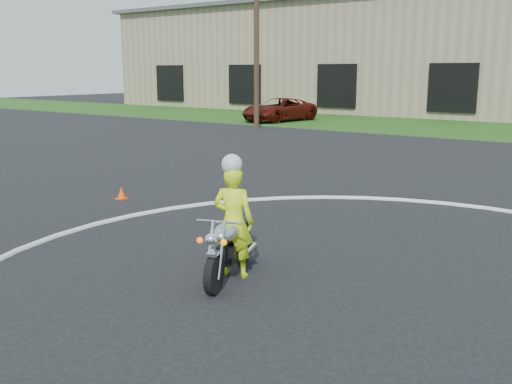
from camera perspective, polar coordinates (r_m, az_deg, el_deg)
The scene contains 4 objects.
primary_motorcycle at distance 8.40m, azimuth -2.73°, elevation -5.51°, with size 0.84×1.82×1.00m.
rider_primary_grp at distance 8.40m, azimuth -2.28°, elevation -2.62°, with size 0.71×0.59×1.85m.
pickup_grp at distance 35.11m, azimuth 2.34°, elevation 8.22°, with size 3.05×5.33×1.40m.
warehouse at distance 48.76m, azimuth 10.57°, elevation 13.16°, with size 41.00×17.00×8.30m.
Camera 1 is at (3.02, -3.99, 3.01)m, focal length 40.00 mm.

